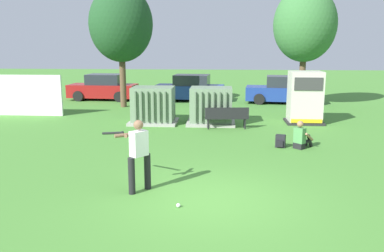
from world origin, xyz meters
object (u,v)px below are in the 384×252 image
transformer_mid_west (211,106)px  batter (138,151)px  park_bench (227,116)px  seated_spectator (301,137)px  parked_car_leftmost (104,88)px  parked_car_left_of_center (190,89)px  parked_car_right_of_center (283,91)px  generator_enclosure (305,98)px  sports_ball (178,205)px  backpack (280,141)px  transformer_west (153,106)px

transformer_mid_west → batter: batter is taller
transformer_mid_west → park_bench: size_ratio=1.15×
seated_spectator → parked_car_leftmost: parked_car_leftmost is taller
seated_spectator → parked_car_left_of_center: 12.34m
seated_spectator → parked_car_right_of_center: 10.85m
generator_enclosure → parked_car_left_of_center: generator_enclosure is taller
batter → sports_ball: (1.06, -0.95, -0.93)m
batter → parked_car_left_of_center: bearing=90.0°
seated_spectator → park_bench: bearing=129.5°
generator_enclosure → backpack: bearing=-110.1°
park_bench → backpack: (1.80, -2.96, -0.32)m
transformer_mid_west → generator_enclosure: generator_enclosure is taller
transformer_west → sports_ball: size_ratio=23.33×
generator_enclosure → park_bench: size_ratio=1.26×
transformer_mid_west → seated_spectator: bearing=-51.9°
sports_ball → batter: bearing=138.2°
park_bench → batter: batter is taller
transformer_mid_west → park_bench: (0.68, -1.02, -0.25)m
batter → sports_ball: size_ratio=19.33×
sports_ball → parked_car_right_of_center: (4.52, 16.17, 0.71)m
transformer_west → sports_ball: transformer_west is taller
backpack → sports_ball: bearing=-118.4°
transformer_mid_west → backpack: 4.72m
batter → parked_car_leftmost: (-5.48, 15.92, -0.22)m
generator_enclosure → parked_car_left_of_center: bearing=129.5°
parked_car_right_of_center → parked_car_leftmost: bearing=176.4°
transformer_mid_west → sports_ball: size_ratio=23.33×
transformer_west → seated_spectator: 7.01m
transformer_mid_west → generator_enclosure: size_ratio=0.91×
batter → sports_ball: 1.70m
batter → parked_car_left_of_center: batter is taller
park_bench → transformer_mid_west: bearing=123.7°
transformer_west → parked_car_leftmost: (-4.44, 7.47, -0.04)m
transformer_mid_west → batter: size_ratio=1.21×
parked_car_leftmost → parked_car_right_of_center: bearing=-3.6°
sports_ball → seated_spectator: seated_spectator is taller
park_bench → transformer_west: bearing=162.5°
transformer_west → batter: (1.05, -8.44, 0.19)m
parked_car_leftmost → generator_enclosure: bearing=-31.9°
transformer_mid_west → transformer_west: bearing=180.0°
park_bench → sports_ball: park_bench is taller
transformer_west → backpack: (5.04, -3.98, -0.57)m
parked_car_leftmost → park_bench: bearing=-47.9°
transformer_west → transformer_mid_west: 2.56m
transformer_west → backpack: bearing=-38.3°
sports_ball → backpack: (2.93, 5.42, 0.17)m
parked_car_right_of_center → sports_ball: bearing=-105.6°
park_bench → seated_spectator: bearing=-50.5°
generator_enclosure → sports_ball: size_ratio=25.56×
sports_ball → park_bench: bearing=82.3°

